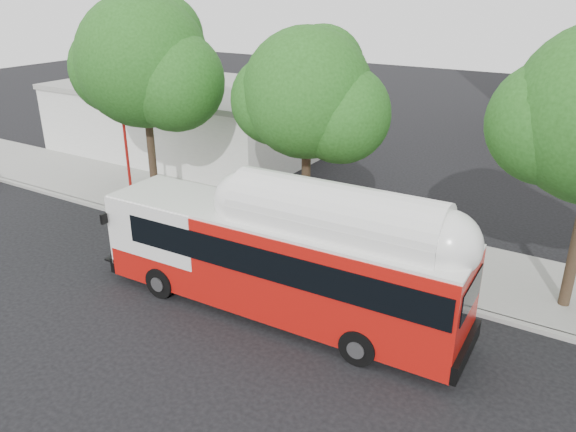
{
  "coord_description": "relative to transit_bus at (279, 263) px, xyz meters",
  "views": [
    {
      "loc": [
        9.61,
        -12.68,
        9.96
      ],
      "look_at": [
        -0.01,
        3.0,
        2.34
      ],
      "focal_mm": 35.0,
      "sensor_mm": 36.0,
      "label": 1
    }
  ],
  "objects": [
    {
      "name": "ground",
      "position": [
        -1.09,
        -0.66,
        -1.79
      ],
      "size": [
        120.0,
        120.0,
        0.0
      ],
      "primitive_type": "plane",
      "color": "black",
      "rests_on": "ground"
    },
    {
      "name": "low_commercial_bldg",
      "position": [
        -15.09,
        13.34,
        0.36
      ],
      "size": [
        16.2,
        10.2,
        4.25
      ],
      "color": "silver",
      "rests_on": "ground"
    },
    {
      "name": "street_tree_left",
      "position": [
        -9.62,
        4.9,
        4.81
      ],
      "size": [
        6.67,
        5.8,
        9.74
      ],
      "color": "#2D2116",
      "rests_on": "ground"
    },
    {
      "name": "street_tree_mid",
      "position": [
        -1.69,
        5.4,
        4.12
      ],
      "size": [
        5.75,
        5.0,
        8.62
      ],
      "color": "#2D2116",
      "rests_on": "ground"
    },
    {
      "name": "transit_bus",
      "position": [
        0.0,
        0.0,
        0.0
      ],
      "size": [
        13.01,
        2.99,
        3.83
      ],
      "rotation": [
        0.0,
        0.0,
        0.02
      ],
      "color": "#B7120C",
      "rests_on": "ground"
    },
    {
      "name": "red_curb_segment",
      "position": [
        -4.09,
        3.24,
        -1.71
      ],
      "size": [
        10.0,
        0.32,
        0.16
      ],
      "primitive_type": "cube",
      "color": "maroon",
      "rests_on": "ground"
    },
    {
      "name": "curb_strip",
      "position": [
        -1.09,
        3.24,
        -1.71
      ],
      "size": [
        60.0,
        0.3,
        0.15
      ],
      "primitive_type": "cube",
      "color": "gray",
      "rests_on": "ground"
    },
    {
      "name": "signal_pole",
      "position": [
        -10.7,
        3.9,
        0.63
      ],
      "size": [
        0.13,
        0.45,
        4.71
      ],
      "color": "red",
      "rests_on": "ground"
    },
    {
      "name": "sidewalk",
      "position": [
        -1.09,
        5.84,
        -1.71
      ],
      "size": [
        60.0,
        5.0,
        0.15
      ],
      "primitive_type": "cube",
      "color": "gray",
      "rests_on": "ground"
    }
  ]
}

